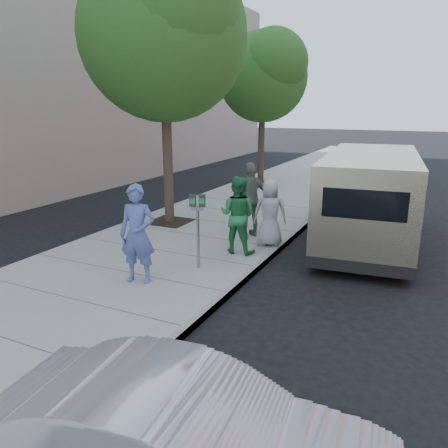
# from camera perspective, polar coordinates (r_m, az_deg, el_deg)

# --- Properties ---
(ground) EXTENTS (120.00, 120.00, 0.00)m
(ground) POSITION_cam_1_polar(r_m,az_deg,el_deg) (10.27, -3.45, -5.06)
(ground) COLOR black
(ground) RESTS_ON ground
(sidewalk) EXTENTS (5.00, 60.00, 0.15)m
(sidewalk) POSITION_cam_1_polar(r_m,az_deg,el_deg) (10.74, -8.13, -3.83)
(sidewalk) COLOR gray
(sidewalk) RESTS_ON ground
(curb_face) EXTENTS (0.12, 60.00, 0.16)m
(curb_face) POSITION_cam_1_polar(r_m,az_deg,el_deg) (9.67, 4.07, -5.93)
(curb_face) COLOR gray
(curb_face) RESTS_ON ground
(tree_near) EXTENTS (4.62, 4.60, 7.53)m
(tree_near) POSITION_cam_1_polar(r_m,az_deg,el_deg) (13.01, -7.74, 23.92)
(tree_near) COLOR black
(tree_near) RESTS_ON sidewalk
(tree_far) EXTENTS (3.92, 3.80, 6.49)m
(tree_far) POSITION_cam_1_polar(r_m,az_deg,el_deg) (19.72, 5.24, 19.07)
(tree_far) COLOR black
(tree_far) RESTS_ON sidewalk
(parking_meter) EXTENTS (0.35, 0.24, 1.62)m
(parking_meter) POSITION_cam_1_polar(r_m,az_deg,el_deg) (9.20, -3.46, 1.12)
(parking_meter) COLOR gray
(parking_meter) RESTS_ON sidewalk
(van) EXTENTS (2.72, 6.58, 2.38)m
(van) POSITION_cam_1_polar(r_m,az_deg,el_deg) (12.06, 18.44, 3.48)
(van) COLOR beige
(van) RESTS_ON ground
(sedan) EXTENTS (3.95, 1.76, 1.26)m
(sedan) POSITION_cam_1_polar(r_m,az_deg,el_deg) (4.36, -4.65, -27.08)
(sedan) COLOR #B6B8BD
(sedan) RESTS_ON ground
(person_officer) EXTENTS (0.81, 0.64, 1.97)m
(person_officer) POSITION_cam_1_polar(r_m,az_deg,el_deg) (8.68, -11.23, -1.29)
(person_officer) COLOR #4D62A4
(person_officer) RESTS_ON sidewalk
(person_green_shirt) EXTENTS (0.90, 0.70, 1.83)m
(person_green_shirt) POSITION_cam_1_polar(r_m,az_deg,el_deg) (10.27, 1.81, 1.19)
(person_green_shirt) COLOR #277940
(person_green_shirt) RESTS_ON sidewalk
(person_gray_shirt) EXTENTS (0.96, 0.79, 1.68)m
(person_gray_shirt) POSITION_cam_1_polar(r_m,az_deg,el_deg) (10.86, 6.03, 1.49)
(person_gray_shirt) COLOR #A5A5A8
(person_gray_shirt) RESTS_ON sidewalk
(person_striped_polo) EXTENTS (1.15, 1.18, 1.99)m
(person_striped_polo) POSITION_cam_1_polar(r_m,az_deg,el_deg) (11.56, 3.47, 3.18)
(person_striped_polo) COLOR slate
(person_striped_polo) RESTS_ON sidewalk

